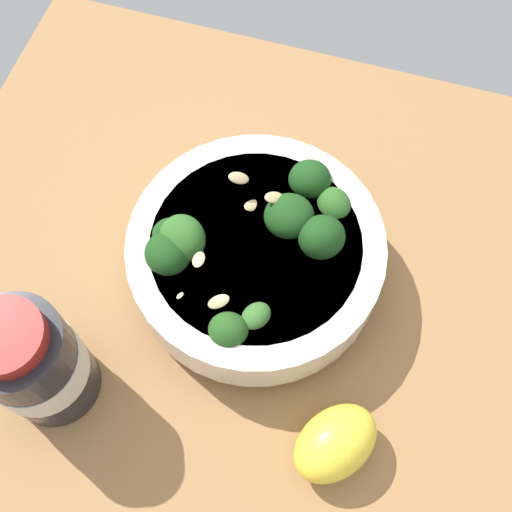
{
  "coord_description": "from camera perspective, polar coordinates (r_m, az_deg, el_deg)",
  "views": [
    {
      "loc": [
        -7.96,
        18.83,
        54.31
      ],
      "look_at": [
        -1.25,
        -3.6,
        4.0
      ],
      "focal_mm": 45.2,
      "sensor_mm": 36.0,
      "label": 1
    }
  ],
  "objects": [
    {
      "name": "bowl_of_broccoli",
      "position": [
        0.55,
        -0.02,
        0.2
      ],
      "size": [
        21.73,
        21.73,
        9.95
      ],
      "color": "silver",
      "rests_on": "ground_plane"
    },
    {
      "name": "lemon_wedge",
      "position": [
        0.53,
        7.03,
        -16.12
      ],
      "size": [
        8.44,
        8.97,
        5.16
      ],
      "primitive_type": "ellipsoid",
      "rotation": [
        0.0,
        0.0,
        0.96
      ],
      "color": "yellow",
      "rests_on": "ground_plane"
    },
    {
      "name": "bottle_tall",
      "position": [
        0.52,
        -19.0,
        -8.95
      ],
      "size": [
        7.5,
        7.5,
        13.67
      ],
      "color": "black",
      "rests_on": "ground_plane"
    },
    {
      "name": "ground_plane",
      "position": [
        0.6,
        -2.13,
        -5.18
      ],
      "size": [
        61.63,
        61.63,
        4.44
      ],
      "primitive_type": "cube",
      "color": "#996D42"
    }
  ]
}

